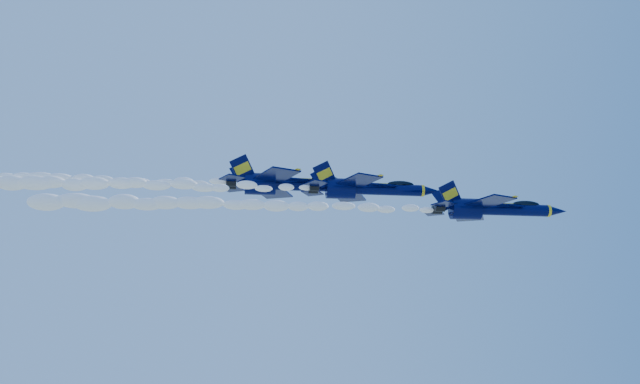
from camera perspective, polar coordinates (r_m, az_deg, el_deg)
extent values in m
cylinder|color=#020534|center=(90.60, 15.22, -1.39)|extent=(8.71, 1.45, 1.45)
ellipsoid|color=#020534|center=(88.51, 11.55, -1.34)|extent=(1.51, 2.61, 6.19)
cone|color=#020534|center=(92.83, 18.43, -1.46)|extent=(2.52, 1.45, 1.45)
cylinder|color=yellow|center=(92.35, 17.78, -1.45)|extent=(0.34, 1.51, 1.51)
ellipsoid|color=black|center=(91.39, 16.14, -0.97)|extent=(3.48, 1.13, 0.96)
cube|color=yellow|center=(91.32, 16.16, -1.15)|extent=(4.06, 0.97, 0.17)
cube|color=#020534|center=(85.54, 13.46, -0.73)|extent=(5.19, 6.15, 0.17)
cube|color=#020534|center=(92.64, 11.84, -1.89)|extent=(5.19, 6.15, 0.17)
cube|color=yellow|center=(86.04, 14.30, -0.69)|extent=(2.33, 4.85, 0.10)
cube|color=yellow|center=(93.09, 12.62, -1.85)|extent=(2.33, 4.85, 0.10)
cube|color=#020534|center=(87.29, 10.38, -0.19)|extent=(3.15, 1.00, 3.39)
cube|color=#020534|center=(89.17, 10.00, -0.52)|extent=(3.15, 1.00, 3.39)
cylinder|color=black|center=(86.91, 9.56, -1.22)|extent=(1.16, 1.06, 1.06)
cylinder|color=black|center=(88.09, 9.33, -1.41)|extent=(1.16, 1.06, 1.06)
cube|color=yellow|center=(89.74, 13.46, -0.88)|extent=(10.64, 0.34, 0.08)
ellipsoid|color=white|center=(84.04, -6.40, -1.06)|extent=(46.79, 2.02, 1.82)
cylinder|color=#020534|center=(93.61, 5.46, 0.18)|extent=(8.99, 1.50, 1.50)
ellipsoid|color=#020534|center=(92.49, 1.64, 0.27)|extent=(1.56, 2.70, 6.39)
cone|color=#020534|center=(94.98, 8.88, 0.08)|extent=(2.60, 1.50, 1.50)
cylinder|color=yellow|center=(94.67, 8.18, 0.10)|extent=(0.35, 1.56, 1.56)
ellipsoid|color=black|center=(94.17, 6.46, 0.59)|extent=(3.60, 1.17, 0.99)
cube|color=yellow|center=(94.09, 6.46, 0.42)|extent=(4.20, 1.00, 0.18)
cube|color=#020534|center=(88.98, 3.16, 0.94)|extent=(5.36, 6.35, 0.18)
cube|color=#020534|center=(96.59, 2.35, -0.35)|extent=(5.36, 6.35, 0.18)
cube|color=yellow|center=(89.26, 4.05, 0.97)|extent=(2.41, 5.00, 0.10)
cube|color=yellow|center=(96.84, 3.17, -0.31)|extent=(2.41, 5.00, 0.10)
cube|color=#020534|center=(91.62, 0.37, 1.42)|extent=(3.25, 1.03, 3.50)
cube|color=#020534|center=(93.62, 0.21, 1.06)|extent=(3.25, 1.03, 3.50)
cylinder|color=black|center=(91.42, -0.47, 0.42)|extent=(1.20, 1.10, 1.10)
cylinder|color=black|center=(92.67, -0.56, 0.21)|extent=(1.20, 1.10, 1.10)
cube|color=yellow|center=(93.24, 3.64, 0.70)|extent=(10.99, 0.35, 0.08)
ellipsoid|color=white|center=(92.57, -15.38, 0.60)|extent=(46.79, 2.09, 1.88)
cylinder|color=#020534|center=(98.28, -0.68, 0.55)|extent=(10.12, 1.69, 1.69)
ellipsoid|color=#020534|center=(97.80, -4.81, 0.65)|extent=(1.75, 3.04, 7.20)
cone|color=#020534|center=(99.16, 3.07, 0.43)|extent=(2.92, 1.69, 1.69)
cylinder|color=yellow|center=(98.95, 2.30, 0.45)|extent=(0.39, 1.75, 1.75)
ellipsoid|color=black|center=(98.72, 0.43, 0.99)|extent=(4.05, 1.32, 1.11)
cube|color=yellow|center=(98.63, 0.43, 0.80)|extent=(4.72, 1.12, 0.20)
cube|color=#020534|center=(93.58, -3.47, 1.37)|extent=(6.03, 7.15, 0.20)
cube|color=#020534|center=(102.23, -3.77, -0.03)|extent=(6.03, 7.15, 0.20)
cube|color=yellow|center=(93.70, -2.51, 1.41)|extent=(2.71, 5.63, 0.11)
cube|color=yellow|center=(102.35, -2.89, 0.01)|extent=(2.71, 5.63, 0.11)
cube|color=#020534|center=(97.11, -6.22, 1.87)|extent=(3.66, 1.16, 3.94)
cube|color=#020534|center=(99.37, -6.24, 1.48)|extent=(3.66, 1.16, 3.94)
cylinder|color=black|center=(97.04, -7.12, 0.80)|extent=(1.35, 1.24, 1.24)
cylinder|color=black|center=(98.45, -7.12, 0.57)|extent=(1.35, 1.24, 1.24)
cube|color=yellow|center=(98.24, -2.64, 1.10)|extent=(12.37, 0.39, 0.09)
ellipsoid|color=white|center=(100.81, -20.87, 0.93)|extent=(46.79, 2.35, 2.12)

